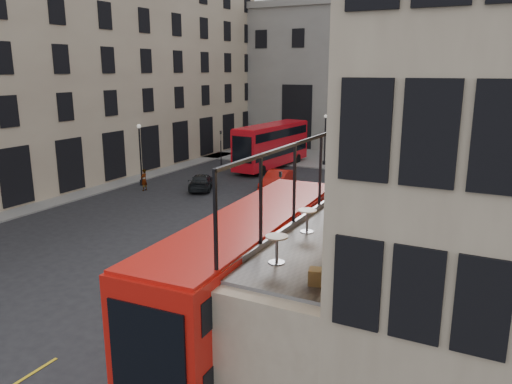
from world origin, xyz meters
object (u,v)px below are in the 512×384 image
at_px(cafe_chair_d, 382,201).
at_px(cyclist, 293,209).
at_px(car_a, 275,181).
at_px(traffic_light_far, 221,144).
at_px(bus_near, 251,272).
at_px(cafe_chair_b, 352,236).
at_px(street_lamp_b, 325,143).
at_px(street_lamp_a, 141,158).
at_px(traffic_light_near, 280,193).
at_px(car_c, 202,182).
at_px(car_b, 278,180).
at_px(pedestrian_b, 274,159).
at_px(pedestrian_e, 144,180).
at_px(bus_far, 272,144).
at_px(cafe_chair_c, 350,230).
at_px(bicycle, 270,194).
at_px(pedestrian_c, 390,164).
at_px(cafe_table_mid, 307,217).
at_px(pedestrian_d, 436,162).
at_px(cafe_table_near, 277,245).
at_px(cafe_table_far, 337,192).
at_px(pedestrian_a, 238,163).
at_px(cafe_chair_a, 317,276).

bearing_deg(cafe_chair_d, cyclist, 128.51).
bearing_deg(car_a, traffic_light_far, 123.31).
height_order(bus_near, cafe_chair_b, cafe_chair_b).
relative_size(street_lamp_b, bus_near, 0.43).
bearing_deg(street_lamp_a, traffic_light_near, -20.56).
xyz_separation_m(bus_near, car_c, (-15.00, 19.46, -2.09)).
distance_m(car_b, pedestrian_b, 10.17).
distance_m(street_lamp_b, car_b, 12.26).
height_order(traffic_light_far, cyclist, traffic_light_far).
relative_size(bus_near, pedestrian_e, 6.81).
relative_size(bus_far, cafe_chair_c, 11.88).
height_order(bicycle, pedestrian_c, pedestrian_c).
distance_m(cyclist, cafe_table_mid, 16.23).
bearing_deg(pedestrian_d, bus_far, 90.91).
xyz_separation_m(pedestrian_b, cafe_chair_d, (17.49, -27.11, 3.99)).
height_order(pedestrian_b, cafe_table_near, cafe_table_near).
bearing_deg(bus_far, bicycle, -65.00).
relative_size(car_a, cafe_chair_d, 4.20).
bearing_deg(pedestrian_c, car_b, 45.55).
bearing_deg(cafe_chair_b, cafe_table_far, 114.41).
distance_m(traffic_light_near, pedestrian_c, 21.22).
bearing_deg(street_lamp_b, pedestrian_d, 12.98).
bearing_deg(cafe_chair_b, bicycle, 122.25).
distance_m(traffic_light_near, cafe_table_near, 16.95).
bearing_deg(cafe_table_near, car_b, 114.85).
bearing_deg(cafe_chair_b, car_a, 120.29).
height_order(cyclist, cafe_table_far, cafe_table_far).
xyz_separation_m(bus_near, bus_far, (-13.86, 30.63, -0.22)).
relative_size(bus_near, bicycle, 6.80).
distance_m(pedestrian_e, cafe_chair_d, 26.28).
bearing_deg(street_lamp_a, pedestrian_e, -44.58).
bearing_deg(cafe_chair_c, street_lamp_b, 110.88).
xyz_separation_m(car_a, pedestrian_d, (11.08, 14.07, 0.26)).
height_order(pedestrian_e, cafe_chair_c, cafe_chair_c).
relative_size(street_lamp_a, pedestrian_c, 3.01).
relative_size(street_lamp_a, street_lamp_b, 1.00).
xyz_separation_m(pedestrian_a, pedestrian_e, (-3.43, -9.92, -0.07)).
xyz_separation_m(street_lamp_b, car_b, (0.26, -12.16, -1.57)).
relative_size(car_b, pedestrian_c, 2.81).
bearing_deg(pedestrian_c, bus_far, 0.17).
xyz_separation_m(pedestrian_a, cafe_table_mid, (17.71, -26.79, 4.13)).
xyz_separation_m(bus_near, car_a, (-9.74, 22.73, -2.10)).
distance_m(bus_near, car_c, 24.66).
xyz_separation_m(bus_far, car_b, (4.61, -8.48, -1.70)).
bearing_deg(cafe_chair_a, traffic_light_near, 117.53).
relative_size(cafe_table_mid, cafe_chair_c, 0.80).
height_order(car_a, car_c, car_c).
relative_size(car_c, pedestrian_b, 2.55).
xyz_separation_m(street_lamp_b, cafe_chair_d, (13.11, -30.22, 2.48)).
xyz_separation_m(cafe_table_mid, cafe_chair_b, (1.64, -0.37, -0.28)).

